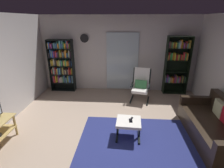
{
  "coord_description": "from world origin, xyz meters",
  "views": [
    {
      "loc": [
        0.18,
        -3.04,
        2.44
      ],
      "look_at": [
        -0.1,
        1.09,
        0.87
      ],
      "focal_mm": 27.35,
      "sensor_mm": 36.0,
      "label": 1
    }
  ],
  "objects_px": {
    "lounge_armchair": "(141,84)",
    "wall_clock": "(84,38)",
    "bookshelf_near_sofa": "(177,64)",
    "cell_phone": "(131,121)",
    "tv_remote": "(131,119)",
    "bookshelf_near_tv": "(62,64)",
    "ottoman": "(129,124)",
    "leather_sofa": "(217,127)"
  },
  "relations": [
    {
      "from": "leather_sofa",
      "to": "tv_remote",
      "type": "bearing_deg",
      "value": 179.76
    },
    {
      "from": "ottoman",
      "to": "cell_phone",
      "type": "xyz_separation_m",
      "value": [
        0.04,
        0.0,
        0.08
      ]
    },
    {
      "from": "ottoman",
      "to": "wall_clock",
      "type": "relative_size",
      "value": 1.88
    },
    {
      "from": "bookshelf_near_tv",
      "to": "ottoman",
      "type": "relative_size",
      "value": 3.33
    },
    {
      "from": "leather_sofa",
      "to": "cell_phone",
      "type": "bearing_deg",
      "value": -178.52
    },
    {
      "from": "lounge_armchair",
      "to": "wall_clock",
      "type": "bearing_deg",
      "value": 158.13
    },
    {
      "from": "tv_remote",
      "to": "cell_phone",
      "type": "relative_size",
      "value": 1.03
    },
    {
      "from": "ottoman",
      "to": "cell_phone",
      "type": "distance_m",
      "value": 0.09
    },
    {
      "from": "bookshelf_near_tv",
      "to": "cell_phone",
      "type": "distance_m",
      "value": 3.54
    },
    {
      "from": "ottoman",
      "to": "tv_remote",
      "type": "bearing_deg",
      "value": 45.03
    },
    {
      "from": "tv_remote",
      "to": "wall_clock",
      "type": "distance_m",
      "value": 3.39
    },
    {
      "from": "lounge_armchair",
      "to": "cell_phone",
      "type": "bearing_deg",
      "value": -101.23
    },
    {
      "from": "bookshelf_near_sofa",
      "to": "cell_phone",
      "type": "bearing_deg",
      "value": -121.8
    },
    {
      "from": "lounge_armchair",
      "to": "cell_phone",
      "type": "distance_m",
      "value": 1.99
    },
    {
      "from": "leather_sofa",
      "to": "ottoman",
      "type": "distance_m",
      "value": 1.89
    },
    {
      "from": "bookshelf_near_tv",
      "to": "leather_sofa",
      "type": "xyz_separation_m",
      "value": [
        4.2,
        -2.53,
        -0.68
      ]
    },
    {
      "from": "cell_phone",
      "to": "leather_sofa",
      "type": "bearing_deg",
      "value": -0.57
    },
    {
      "from": "bookshelf_near_sofa",
      "to": "leather_sofa",
      "type": "bearing_deg",
      "value": -84.83
    },
    {
      "from": "bookshelf_near_sofa",
      "to": "wall_clock",
      "type": "height_order",
      "value": "wall_clock"
    },
    {
      "from": "ottoman",
      "to": "tv_remote",
      "type": "distance_m",
      "value": 0.11
    },
    {
      "from": "lounge_armchair",
      "to": "ottoman",
      "type": "relative_size",
      "value": 1.87
    },
    {
      "from": "bookshelf_near_sofa",
      "to": "wall_clock",
      "type": "bearing_deg",
      "value": 177.87
    },
    {
      "from": "leather_sofa",
      "to": "tv_remote",
      "type": "distance_m",
      "value": 1.83
    },
    {
      "from": "lounge_armchair",
      "to": "tv_remote",
      "type": "bearing_deg",
      "value": -101.12
    },
    {
      "from": "cell_phone",
      "to": "ottoman",
      "type": "bearing_deg",
      "value": 179.73
    },
    {
      "from": "bookshelf_near_sofa",
      "to": "cell_phone",
      "type": "distance_m",
      "value": 3.12
    },
    {
      "from": "wall_clock",
      "to": "cell_phone",
      "type": "bearing_deg",
      "value": -60.74
    },
    {
      "from": "bookshelf_near_tv",
      "to": "wall_clock",
      "type": "relative_size",
      "value": 6.28
    },
    {
      "from": "wall_clock",
      "to": "ottoman",
      "type": "bearing_deg",
      "value": -61.43
    },
    {
      "from": "leather_sofa",
      "to": "cell_phone",
      "type": "distance_m",
      "value": 1.85
    },
    {
      "from": "bookshelf_near_sofa",
      "to": "ottoman",
      "type": "relative_size",
      "value": 3.58
    },
    {
      "from": "bookshelf_near_sofa",
      "to": "ottoman",
      "type": "height_order",
      "value": "bookshelf_near_sofa"
    },
    {
      "from": "lounge_armchair",
      "to": "tv_remote",
      "type": "distance_m",
      "value": 1.93
    },
    {
      "from": "bookshelf_near_sofa",
      "to": "leather_sofa",
      "type": "distance_m",
      "value": 2.67
    },
    {
      "from": "leather_sofa",
      "to": "wall_clock",
      "type": "height_order",
      "value": "wall_clock"
    },
    {
      "from": "bookshelf_near_tv",
      "to": "cell_phone",
      "type": "relative_size",
      "value": 13.01
    },
    {
      "from": "tv_remote",
      "to": "cell_phone",
      "type": "height_order",
      "value": "tv_remote"
    },
    {
      "from": "leather_sofa",
      "to": "tv_remote",
      "type": "relative_size",
      "value": 13.28
    },
    {
      "from": "ottoman",
      "to": "tv_remote",
      "type": "xyz_separation_m",
      "value": [
        0.06,
        0.06,
        0.08
      ]
    },
    {
      "from": "bookshelf_near_sofa",
      "to": "lounge_armchair",
      "type": "relative_size",
      "value": 1.92
    },
    {
      "from": "bookshelf_near_tv",
      "to": "tv_remote",
      "type": "distance_m",
      "value": 3.51
    },
    {
      "from": "tv_remote",
      "to": "cell_phone",
      "type": "bearing_deg",
      "value": -83.77
    }
  ]
}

